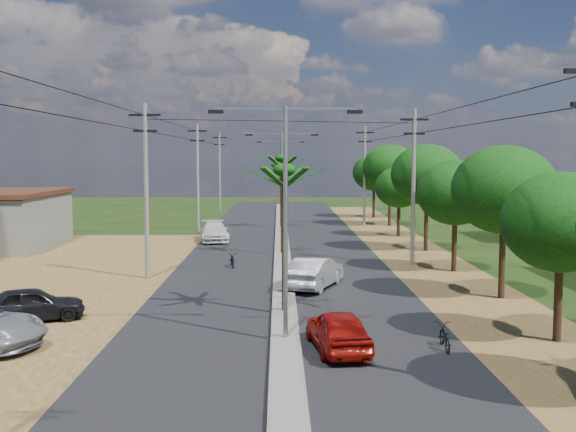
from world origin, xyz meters
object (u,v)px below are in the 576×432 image
car_silver_mid (315,273)px  car_white_far (214,232)px  moto_rider_east (444,338)px  car_red_near (338,331)px  car_parked_dark (32,305)px

car_silver_mid → car_white_far: car_silver_mid is taller
car_silver_mid → moto_rider_east: bearing=131.4°
car_white_far → car_red_near: bearing=-85.0°
car_parked_dark → car_white_far: bearing=-33.5°
car_silver_mid → car_parked_dark: 12.85m
car_silver_mid → moto_rider_east: (3.70, -10.29, -0.34)m
car_white_far → car_parked_dark: car_white_far is taller
car_silver_mid → car_red_near: bearing=112.8°
car_red_near → car_parked_dark: car_red_near is taller
car_white_far → moto_rider_east: (10.20, -28.07, -0.30)m
car_parked_dark → moto_rider_east: bearing=-127.3°
car_silver_mid → car_white_far: (-6.50, 17.78, -0.04)m
car_white_far → car_parked_dark: bearing=-109.3°
car_red_near → car_white_far: (-6.70, 28.18, 0.03)m
car_red_near → moto_rider_east: bearing=174.0°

